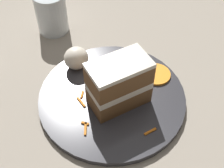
% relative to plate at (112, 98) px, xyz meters
% --- Properties ---
extents(ground_plane, '(6.00, 6.00, 0.00)m').
position_rel_plate_xyz_m(ground_plane, '(-0.03, -0.03, -0.03)').
color(ground_plane, '#38332D').
rests_on(ground_plane, ground).
extents(dining_table, '(1.33, 1.09, 0.03)m').
position_rel_plate_xyz_m(dining_table, '(-0.03, -0.03, -0.02)').
color(dining_table, gray).
rests_on(dining_table, ground).
extents(plate, '(0.28, 0.28, 0.01)m').
position_rel_plate_xyz_m(plate, '(0.00, 0.00, 0.00)').
color(plate, '#333338').
rests_on(plate, dining_table).
extents(cake_slice, '(0.12, 0.08, 0.10)m').
position_rel_plate_xyz_m(cake_slice, '(-0.01, 0.02, 0.06)').
color(cake_slice, brown).
rests_on(cake_slice, plate).
extents(cream_dollop, '(0.05, 0.05, 0.05)m').
position_rel_plate_xyz_m(cream_dollop, '(0.04, -0.10, 0.03)').
color(cream_dollop, silver).
rests_on(cream_dollop, plate).
extents(orange_garnish, '(0.06, 0.06, 0.00)m').
position_rel_plate_xyz_m(orange_garnish, '(-0.10, -0.02, 0.01)').
color(orange_garnish, orange).
rests_on(orange_garnish, plate).
extents(carrot_shreds_scatter, '(0.15, 0.20, 0.00)m').
position_rel_plate_xyz_m(carrot_shreds_scatter, '(0.02, 0.00, 0.01)').
color(carrot_shreds_scatter, orange).
rests_on(carrot_shreds_scatter, plate).
extents(drinking_glass, '(0.07, 0.07, 0.10)m').
position_rel_plate_xyz_m(drinking_glass, '(0.06, -0.25, 0.04)').
color(drinking_glass, silver).
rests_on(drinking_glass, dining_table).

